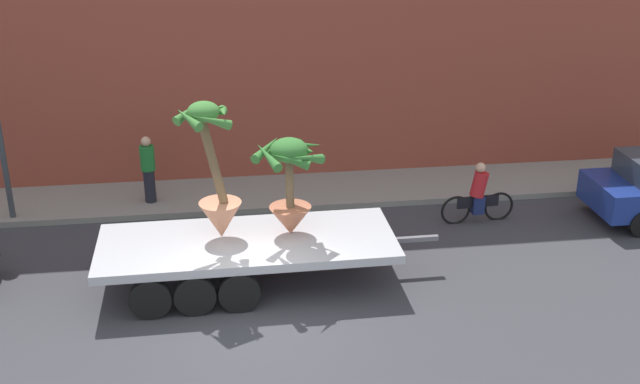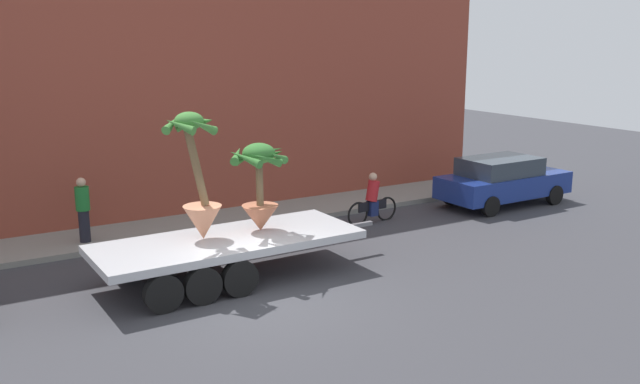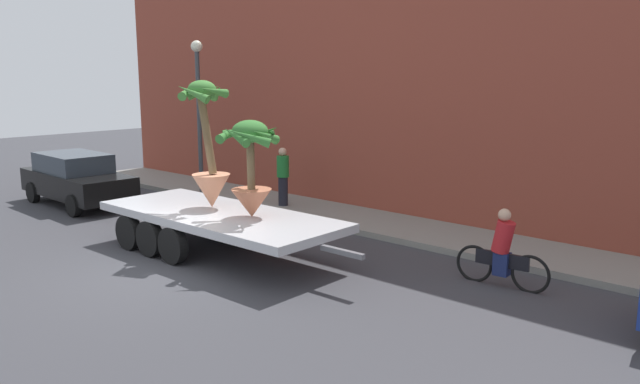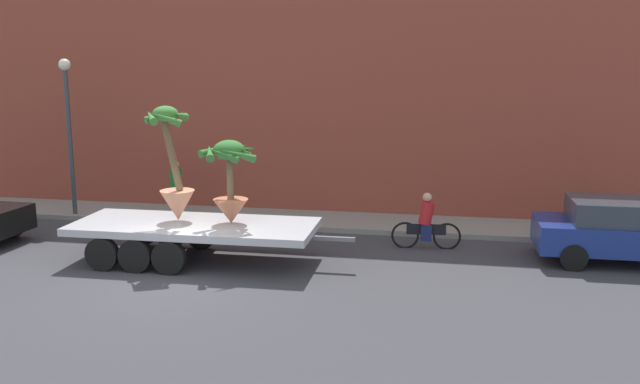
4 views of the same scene
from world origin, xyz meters
The scene contains 8 objects.
ground_plane centered at (0.00, 0.00, 0.00)m, with size 60.00×60.00×0.00m, color #38383D.
sidewalk centered at (0.00, 6.10, 0.07)m, with size 24.00×2.20×0.15m, color gray.
building_facade centered at (0.00, 7.80, 4.04)m, with size 24.00×1.20×8.07m, color brown.
flatbed_trailer centered at (-0.41, 1.63, 0.77)m, with size 7.01×2.44×0.98m.
potted_palm_rear centered at (-0.73, 1.83, 2.18)m, with size 1.27×1.22×2.86m.
potted_palm_middle centered at (0.75, 1.80, 2.09)m, with size 1.50×1.47×2.06m.
cyclist centered at (5.45, 3.89, 0.67)m, with size 1.84×0.37×1.54m.
pedestrian_near_gate centered at (-2.38, 5.80, 1.04)m, with size 0.36×0.36×1.71m.
Camera 1 is at (-0.59, -12.79, 8.08)m, focal length 44.47 mm.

